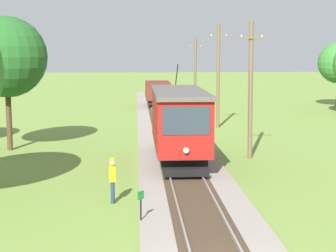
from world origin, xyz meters
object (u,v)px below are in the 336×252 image
at_px(utility_pole_far, 195,72).
at_px(gravel_pile, 194,98).
at_px(utility_pole_mid, 218,75).
at_px(tree_horizon, 6,57).
at_px(utility_pole_near_tram, 251,89).
at_px(trackside_signal_marker, 141,206).
at_px(red_tram, 179,122).
at_px(track_worker, 113,178).
at_px(freight_car, 158,92).

relative_size(utility_pole_far, gravel_pile, 2.36).
distance_m(utility_pole_mid, utility_pole_far, 15.74).
bearing_deg(utility_pole_far, tree_horizon, -119.17).
bearing_deg(utility_pole_near_tram, gravel_pile, 89.72).
xyz_separation_m(utility_pole_far, trackside_signal_marker, (-6.01, -38.58, -2.92)).
distance_m(red_tram, utility_pole_near_tram, 4.50).
bearing_deg(red_tram, trackside_signal_marker, -101.83).
bearing_deg(utility_pole_far, trackside_signal_marker, -98.86).
bearing_deg(utility_pole_near_tram, utility_pole_mid, 90.00).
distance_m(utility_pole_near_tram, track_worker, 11.38).
relative_size(track_worker, tree_horizon, 0.23).
relative_size(utility_pole_mid, trackside_signal_marker, 6.57).
xyz_separation_m(red_tram, gravel_pile, (4.11, 30.93, -1.55)).
distance_m(utility_pole_near_tram, utility_pole_far, 27.35).
xyz_separation_m(utility_pole_far, track_worker, (-7.07, -35.82, -2.60)).
xyz_separation_m(trackside_signal_marker, track_worker, (-1.05, 2.76, 0.32)).
xyz_separation_m(freight_car, gravel_pile, (4.11, 3.44, -0.92)).
relative_size(utility_pole_near_tram, trackside_signal_marker, 6.24).
distance_m(freight_car, gravel_pile, 5.44).
xyz_separation_m(utility_pole_near_tram, trackside_signal_marker, (-6.01, -11.23, -3.11)).
xyz_separation_m(red_tram, tree_horizon, (-9.60, 4.49, 3.23)).
bearing_deg(utility_pole_mid, utility_pole_near_tram, -90.00).
bearing_deg(track_worker, freight_car, -95.78).
bearing_deg(freight_car, utility_pole_far, 18.12).
xyz_separation_m(utility_pole_far, gravel_pile, (0.14, 2.15, -2.95)).
bearing_deg(freight_car, gravel_pile, 39.95).
xyz_separation_m(red_tram, freight_car, (-0.00, 27.49, -0.64)).
bearing_deg(utility_pole_mid, freight_car, 105.36).
xyz_separation_m(freight_car, trackside_signal_marker, (-2.05, -37.28, -0.89)).
relative_size(utility_pole_mid, tree_horizon, 1.00).
bearing_deg(freight_car, utility_pole_near_tram, -81.34).
distance_m(trackside_signal_marker, track_worker, 2.97).
height_order(red_tram, track_worker, red_tram).
relative_size(red_tram, utility_pole_near_tram, 1.16).
height_order(utility_pole_mid, trackside_signal_marker, utility_pole_mid).
relative_size(utility_pole_near_tram, track_worker, 4.12).
bearing_deg(gravel_pile, red_tram, -97.57).
bearing_deg(red_tram, track_worker, -113.81).
height_order(trackside_signal_marker, gravel_pile, gravel_pile).
bearing_deg(utility_pole_near_tram, red_tram, -160.07).
bearing_deg(red_tram, utility_pole_near_tram, 19.93).
bearing_deg(tree_horizon, utility_pole_near_tram, -12.68).
bearing_deg(utility_pole_near_tram, tree_horizon, 167.32).
bearing_deg(gravel_pile, trackside_signal_marker, -98.60).
distance_m(freight_car, track_worker, 34.67).
bearing_deg(trackside_signal_marker, utility_pole_mid, 75.24).
bearing_deg(red_tram, utility_pole_far, 82.16).
bearing_deg(tree_horizon, utility_pole_mid, 32.25).
xyz_separation_m(freight_car, track_worker, (-3.10, -34.52, -0.57)).
bearing_deg(utility_pole_mid, red_tram, -106.90).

